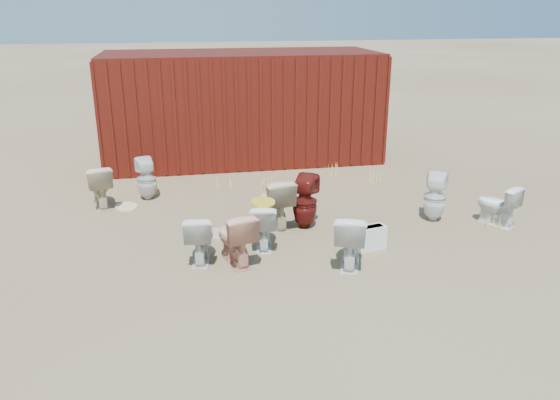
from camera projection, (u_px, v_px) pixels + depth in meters
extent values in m
plane|color=brown|center=(288.00, 249.00, 7.95)|extent=(100.00, 100.00, 0.00)
cube|color=#4A110C|center=(242.00, 106.00, 12.36)|extent=(6.00, 2.40, 2.40)
imported|color=silver|center=(200.00, 237.00, 7.48)|extent=(0.48, 0.73, 0.70)
imported|color=#EBA187|center=(235.00, 237.00, 7.40)|extent=(0.60, 0.82, 0.75)
imported|color=white|center=(350.00, 239.00, 7.33)|extent=(0.66, 0.85, 0.76)
imported|color=#5E1410|center=(305.00, 202.00, 8.60)|extent=(0.54, 0.54, 0.86)
imported|color=white|center=(497.00, 205.00, 8.74)|extent=(0.65, 0.76, 0.67)
imported|color=silver|center=(146.00, 179.00, 9.89)|extent=(0.43, 0.43, 0.77)
imported|color=beige|center=(99.00, 186.00, 9.52)|extent=(0.58, 0.82, 0.76)
imported|color=beige|center=(274.00, 202.00, 8.62)|extent=(0.60, 0.88, 0.82)
imported|color=white|center=(263.00, 225.00, 7.91)|extent=(0.49, 0.73, 0.68)
imported|color=white|center=(435.00, 197.00, 8.89)|extent=(0.50, 0.50, 0.80)
ellipsoid|color=gold|center=(263.00, 202.00, 7.79)|extent=(0.35, 0.43, 0.02)
cube|color=silver|center=(369.00, 238.00, 7.89)|extent=(0.53, 0.30, 0.35)
ellipsoid|color=beige|center=(126.00, 207.00, 9.60)|extent=(0.51, 0.58, 0.02)
ellipsoid|color=tan|center=(217.00, 234.00, 8.44)|extent=(0.47, 0.55, 0.02)
cone|color=#CABB50|center=(148.00, 187.00, 10.17)|extent=(0.36, 0.36, 0.31)
cone|color=#CABB50|center=(267.00, 181.00, 10.60)|extent=(0.32, 0.32, 0.27)
cone|color=#CABB50|center=(375.00, 174.00, 10.91)|extent=(0.36, 0.36, 0.33)
cone|color=#CABB50|center=(225.00, 181.00, 10.63)|extent=(0.30, 0.30, 0.26)
cone|color=#CABB50|center=(336.00, 169.00, 11.34)|extent=(0.34, 0.34, 0.30)
cone|color=#CABB50|center=(491.00, 222.00, 8.67)|extent=(0.28, 0.28, 0.22)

